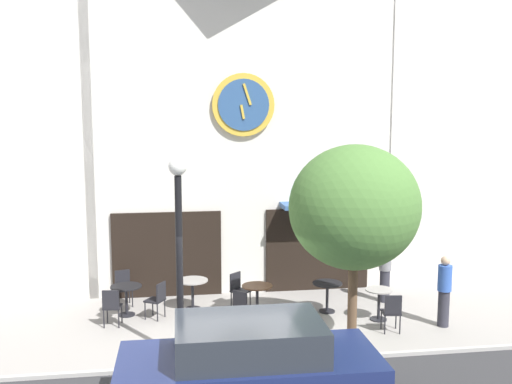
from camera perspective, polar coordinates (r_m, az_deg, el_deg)
clock_building at (r=16.92m, az=-1.89°, el=10.08°), size 8.30×4.25×10.83m
neighbor_building_right at (r=20.15m, az=19.35°, el=12.22°), size 6.40×4.92×13.26m
street_lamp at (r=11.62m, az=-7.58°, el=-6.46°), size 0.36×0.36×4.06m
street_tree at (r=11.99m, az=9.70°, el=-1.54°), size 2.72×2.45×4.29m
cafe_table_rightmost at (r=14.64m, az=-12.69°, el=-9.77°), size 0.76×0.76×0.74m
cafe_table_center at (r=14.79m, az=-6.28°, el=-9.35°), size 0.78×0.78×0.76m
cafe_table_center_left at (r=14.23m, az=0.12°, el=-10.02°), size 0.75×0.75×0.77m
cafe_table_near_curb at (r=14.64m, az=7.05°, el=-9.66°), size 0.74×0.74×0.75m
cafe_table_near_door at (r=14.30m, az=12.04°, el=-10.28°), size 0.66×0.66×0.76m
cafe_chair_corner at (r=14.26m, az=-9.68°, el=-10.22°), size 0.55×0.55×0.90m
cafe_chair_curbside at (r=13.56m, az=13.26°, el=-11.28°), size 0.45×0.45×0.90m
cafe_chair_mid_row at (r=14.84m, az=-1.77°, el=-9.40°), size 0.57×0.57×0.90m
cafe_chair_by_entrance at (r=15.42m, az=-12.96°, el=-8.94°), size 0.50×0.50×0.90m
cafe_chair_under_awning at (r=13.97m, az=-14.06°, el=-10.74°), size 0.45×0.45×0.90m
cafe_chair_near_lamp at (r=13.50m, az=-1.36°, el=-11.17°), size 0.56×0.56×0.90m
pedestrian_blue at (r=14.19m, az=18.09°, el=-9.19°), size 0.37×0.37×1.67m
pedestrian_grey at (r=15.58m, az=12.62°, el=-7.48°), size 0.41×0.41×1.67m
parked_car_navy at (r=9.93m, az=-0.66°, el=-16.89°), size 4.31×2.05×1.55m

